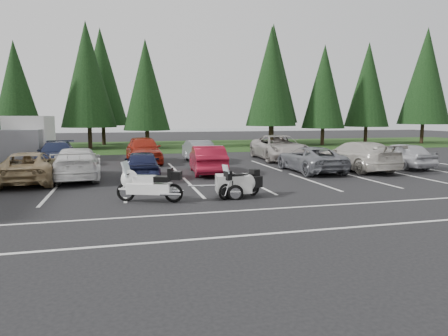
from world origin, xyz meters
TOP-DOWN VIEW (x-y plane):
  - ground at (0.00, 0.00)m, footprint 120.00×120.00m
  - grass_strip at (0.00, 24.00)m, footprint 80.00×16.00m
  - lake_water at (4.00, 55.00)m, footprint 70.00×50.00m
  - box_truck at (-8.00, 12.50)m, footprint 2.40×5.60m
  - stall_markings at (0.00, 2.00)m, footprint 32.00×16.00m
  - conifer_3 at (-10.50, 21.40)m, footprint 3.87×3.87m
  - conifer_4 at (-5.00, 22.90)m, footprint 4.80×4.80m
  - conifer_5 at (0.00, 21.60)m, footprint 4.14×4.14m
  - conifer_6 at (12.00, 22.10)m, footprint 4.93×4.93m
  - conifer_7 at (17.50, 21.80)m, footprint 4.27×4.27m
  - conifer_8 at (23.00, 22.60)m, footprint 4.53×4.53m
  - conifer_9 at (29.00, 21.30)m, footprint 5.19×5.19m
  - conifer_back_b at (-4.00, 27.50)m, footprint 4.97×4.97m
  - conifer_back_c at (14.00, 26.80)m, footprint 5.50×5.50m
  - car_near_2 at (-6.16, 3.80)m, footprint 2.46×4.96m
  - car_near_3 at (-4.26, 4.31)m, footprint 2.28×5.12m
  - car_near_4 at (-1.37, 3.73)m, footprint 1.70×3.96m
  - car_near_5 at (1.91, 4.66)m, footprint 1.86×4.42m
  - car_near_6 at (7.22, 3.93)m, footprint 2.21×4.77m
  - car_near_7 at (9.95, 3.94)m, footprint 2.64×5.50m
  - car_near_8 at (12.98, 4.24)m, footprint 1.77×4.23m
  - car_far_1 at (-5.88, 9.60)m, footprint 2.33×5.05m
  - car_far_2 at (-0.96, 10.12)m, footprint 2.17×4.98m
  - car_far_3 at (2.56, 9.73)m, footprint 1.84×4.21m
  - car_far_4 at (7.83, 9.65)m, footprint 3.13×6.08m
  - touring_motorcycle at (-1.40, -1.52)m, footprint 2.64×1.63m
  - cargo_trailer at (1.55, -1.45)m, footprint 1.88×1.21m
  - adventure_motorcycle at (1.75, -1.57)m, footprint 2.16×1.45m

SIDE VIEW (x-z plane):
  - ground at x=0.00m, z-range 0.00..0.00m
  - lake_water at x=4.00m, z-range -0.01..0.01m
  - stall_markings at x=0.00m, z-range 0.00..0.01m
  - grass_strip at x=0.00m, z-range 0.00..0.01m
  - cargo_trailer at x=1.55m, z-range 0.00..0.82m
  - adventure_motorcycle at x=1.75m, z-range 0.00..1.24m
  - car_near_6 at x=7.22m, z-range 0.00..1.33m
  - car_near_4 at x=-1.37m, z-range 0.00..1.33m
  - car_far_3 at x=2.56m, z-range 0.00..1.35m
  - car_near_2 at x=-6.16m, z-range 0.00..1.35m
  - touring_motorcycle at x=-1.40m, z-range 0.00..1.40m
  - car_near_5 at x=1.91m, z-range 0.00..1.42m
  - car_far_1 at x=-5.88m, z-range 0.00..1.43m
  - car_near_8 at x=12.98m, z-range 0.00..1.43m
  - car_near_3 at x=-4.26m, z-range 0.00..1.46m
  - car_near_7 at x=9.95m, z-range 0.00..1.55m
  - car_far_4 at x=7.83m, z-range 0.00..1.64m
  - car_far_2 at x=-0.96m, z-range 0.00..1.67m
  - box_truck at x=-8.00m, z-range 0.00..2.90m
  - conifer_3 at x=-10.50m, z-range 0.76..9.78m
  - conifer_5 at x=0.00m, z-range 0.81..10.45m
  - conifer_7 at x=17.50m, z-range 0.84..10.78m
  - conifer_8 at x=23.00m, z-range 0.89..11.45m
  - conifer_4 at x=-5.00m, z-range 0.95..12.12m
  - conifer_6 at x=12.00m, z-range 0.97..12.45m
  - conifer_back_b at x=-4.00m, z-range 0.98..12.56m
  - conifer_9 at x=29.00m, z-range 1.02..13.12m
  - conifer_back_c at x=14.00m, z-range 1.09..13.90m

